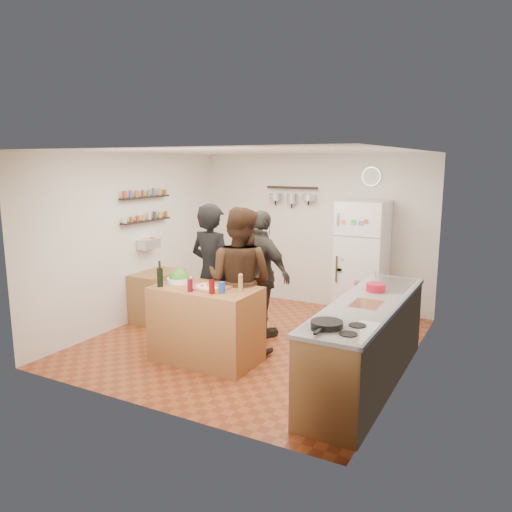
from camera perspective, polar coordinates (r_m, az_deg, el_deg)
The scene contains 26 objects.
room_shell at distance 6.80m, azimuth 1.15°, elevation 1.23°, with size 4.20×4.20×4.20m.
prep_island at distance 6.06m, azimuth -5.70°, elevation -7.76°, with size 1.25×0.72×0.91m, color #A1663B.
pizza_board at distance 5.87m, azimuth -5.24°, elevation -3.64°, with size 0.42×0.34×0.02m, color #9A5B38.
pizza at distance 5.87m, azimuth -5.24°, elevation -3.46°, with size 0.34×0.34×0.02m, color beige.
salad_bowl at distance 6.21m, azimuth -8.74°, elevation -2.74°, with size 0.31×0.31×0.06m, color white.
wine_bottle at distance 6.03m, azimuth -10.92°, elevation -2.42°, with size 0.07×0.07×0.22m, color black.
wine_glass_near at distance 5.76m, azimuth -7.54°, elevation -3.32°, with size 0.06×0.06×0.15m, color #5A0713.
wine_glass_far at distance 5.64m, azimuth -5.08°, elevation -3.52°, with size 0.07×0.07×0.16m, color #5D0708.
pepper_mill at distance 5.72m, azimuth -1.77°, elevation -3.24°, with size 0.05×0.05×0.16m, color #9E7E42.
salt_canister at distance 5.66m, azimuth -3.95°, elevation -3.62°, with size 0.08×0.08×0.12m, color navy.
person_left at distance 6.58m, azimuth -5.03°, elevation -2.01°, with size 0.68×0.44×1.85m, color black.
person_center at distance 6.19m, azimuth -1.88°, elevation -2.85°, with size 0.89×0.70×1.84m, color black.
person_back at distance 6.75m, azimuth 0.57°, elevation -2.12°, with size 1.02×0.42×1.74m, color #2C2A27.
counter_run at distance 5.56m, azimuth 12.53°, elevation -9.79°, with size 0.63×2.63×0.90m, color #9E7042.
stove_top at distance 4.54m, azimuth 9.43°, elevation -8.22°, with size 0.60×0.62×0.02m, color white.
skillet at distance 4.53m, azimuth 8.09°, elevation -7.73°, with size 0.29×0.29×0.06m, color black.
sink at distance 6.21m, azimuth 14.87°, elevation -3.22°, with size 0.50×0.80×0.03m, color silver.
cutting_board at distance 5.34m, azimuth 12.50°, elevation -5.44°, with size 0.30×0.40×0.02m, color brown.
red_bowl at distance 5.85m, azimuth 13.53°, elevation -3.50°, with size 0.22×0.22×0.09m, color red.
fridge at distance 7.77m, azimuth 12.03°, elevation -0.43°, with size 0.70×0.68×1.80m, color white.
wall_clock at distance 7.95m, azimuth 13.07°, elevation 8.86°, with size 0.30×0.30×0.03m, color silver.
spice_shelf_lower at distance 7.69m, azimuth -12.44°, elevation 3.96°, with size 0.12×1.00×0.03m, color black.
spice_shelf_upper at distance 7.66m, azimuth -12.54°, elevation 6.56°, with size 0.12×1.00×0.03m, color black.
produce_basket at distance 7.72m, azimuth -12.16°, elevation 1.37°, with size 0.18×0.35×0.14m, color silver.
side_table at distance 7.76m, azimuth -11.15°, elevation -4.47°, with size 0.50×0.80×0.73m, color #A07643.
pot_rack at distance 8.32m, azimuth 4.13°, elevation 7.80°, with size 0.90×0.04×0.04m, color black.
Camera 1 is at (3.06, -5.58, 2.38)m, focal length 35.00 mm.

